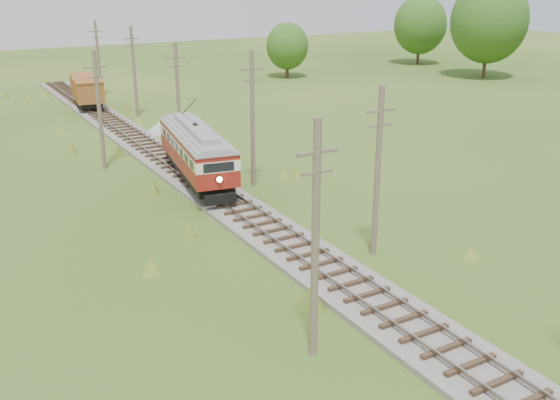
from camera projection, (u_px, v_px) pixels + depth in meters
railbed_main at (193, 178)px, 43.25m from camera, size 3.60×96.00×0.57m
streetcar at (196, 148)px, 41.72m from camera, size 4.58×11.91×5.38m
gondola at (87, 89)px, 66.58m from camera, size 3.86×8.76×2.81m
gravel_pile at (162, 127)px, 56.71m from camera, size 2.82×2.99×1.03m
utility_pole_r_2 at (378, 171)px, 30.31m from camera, size 1.60×0.30×8.60m
utility_pole_r_3 at (252, 118)px, 40.81m from camera, size 1.60×0.30×9.00m
utility_pole_r_4 at (178, 93)px, 51.44m from camera, size 1.60×0.30×8.40m
utility_pole_r_5 at (134, 71)px, 62.16m from camera, size 1.60×0.30×8.90m
utility_pole_r_6 at (98, 58)px, 72.72m from camera, size 1.60×0.30×8.70m
utility_pole_l_a at (315, 240)px, 21.82m from camera, size 1.60×0.30×9.00m
utility_pole_l_b at (99, 109)px, 44.62m from camera, size 1.60×0.30×8.60m
tree_right_4 at (489, 21)px, 85.65m from camera, size 10.50×10.50×13.53m
tree_right_5 at (420, 25)px, 100.17m from camera, size 8.40×8.40×10.82m
tree_mid_b at (287, 46)px, 86.97m from camera, size 5.88×5.88×7.57m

